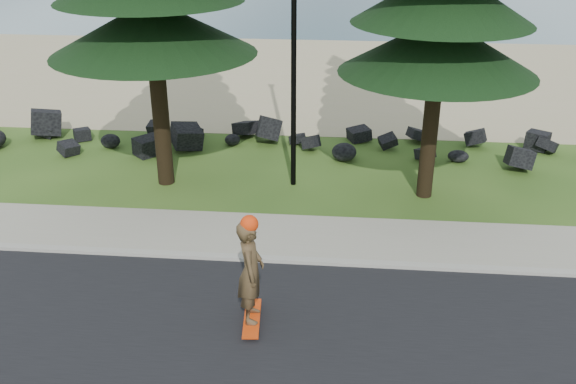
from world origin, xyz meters
name	(u,v)px	position (x,y,z in m)	size (l,w,h in m)	color
ground	(282,241)	(0.00, 0.00, 0.00)	(160.00, 160.00, 0.00)	#2C4D18
road	(255,374)	(0.00, -4.50, 0.01)	(160.00, 7.00, 0.02)	black
kerb	(278,260)	(0.00, -0.90, 0.05)	(160.00, 0.20, 0.10)	#A6A395
sidewalk	(283,236)	(0.00, 0.20, 0.04)	(160.00, 2.00, 0.08)	gray
beach_sand	(315,76)	(0.00, 14.50, 0.01)	(160.00, 15.00, 0.01)	tan
seawall_boulders	(300,152)	(0.00, 5.60, 0.00)	(60.00, 2.40, 1.10)	black
lamp_post	(294,32)	(0.00, 3.20, 4.13)	(0.25, 0.14, 8.14)	black
skateboarder	(251,272)	(-0.25, -3.11, 1.12)	(0.54, 1.22, 2.23)	red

